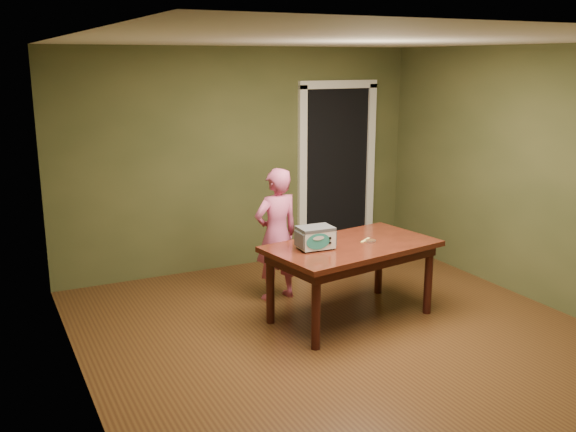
{
  "coord_description": "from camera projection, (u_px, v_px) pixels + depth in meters",
  "views": [
    {
      "loc": [
        -2.86,
        -4.49,
        2.45
      ],
      "look_at": [
        -0.13,
        1.0,
        0.95
      ],
      "focal_mm": 40.0,
      "sensor_mm": 36.0,
      "label": 1
    }
  ],
  "objects": [
    {
      "name": "child",
      "position": [
        277.0,
        235.0,
        6.61
      ],
      "size": [
        0.54,
        0.39,
        1.39
      ],
      "primitive_type": "imported",
      "rotation": [
        0.0,
        0.0,
        3.25
      ],
      "color": "#D35684",
      "rests_on": "floor"
    },
    {
      "name": "doorway",
      "position": [
        325.0,
        168.0,
        8.45
      ],
      "size": [
        1.1,
        0.66,
        2.25
      ],
      "color": "black",
      "rests_on": "ground"
    },
    {
      "name": "baking_pan",
      "position": [
        371.0,
        241.0,
        6.13
      ],
      "size": [
        0.1,
        0.1,
        0.02
      ],
      "color": "silver",
      "rests_on": "dining_table"
    },
    {
      "name": "spatula",
      "position": [
        365.0,
        240.0,
        6.18
      ],
      "size": [
        0.16,
        0.12,
        0.01
      ],
      "primitive_type": "cube",
      "rotation": [
        0.0,
        0.0,
        0.59
      ],
      "color": "#FFE26E",
      "rests_on": "dining_table"
    },
    {
      "name": "floor",
      "position": [
        351.0,
        341.0,
        5.72
      ],
      "size": [
        5.0,
        5.0,
        0.0
      ],
      "primitive_type": "plane",
      "color": "#553518",
      "rests_on": "ground"
    },
    {
      "name": "room_shell",
      "position": [
        356.0,
        151.0,
        5.32
      ],
      "size": [
        4.52,
        5.02,
        2.61
      ],
      "color": "brown",
      "rests_on": "ground"
    },
    {
      "name": "dining_table",
      "position": [
        352.0,
        254.0,
        6.1
      ],
      "size": [
        1.72,
        1.14,
        0.75
      ],
      "rotation": [
        0.0,
        0.0,
        0.16
      ],
      "color": "#3E170E",
      "rests_on": "floor"
    },
    {
      "name": "toy_oven",
      "position": [
        315.0,
        237.0,
        5.89
      ],
      "size": [
        0.35,
        0.25,
        0.21
      ],
      "rotation": [
        0.0,
        0.0,
        -0.05
      ],
      "color": "#4C4F54",
      "rests_on": "dining_table"
    }
  ]
}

